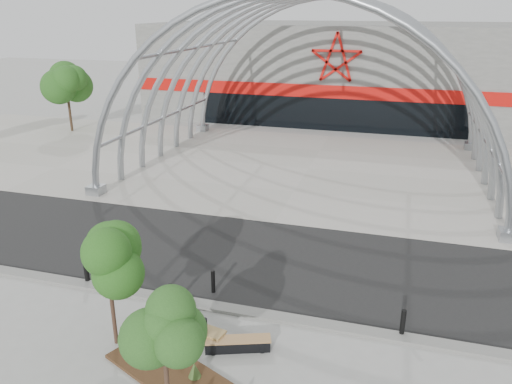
{
  "coord_description": "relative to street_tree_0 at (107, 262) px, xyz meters",
  "views": [
    {
      "loc": [
        5.08,
        -13.4,
        9.35
      ],
      "look_at": [
        0.0,
        4.0,
        2.6
      ],
      "focal_mm": 35.0,
      "sensor_mm": 36.0,
      "label": 1
    }
  ],
  "objects": [
    {
      "name": "street_tree_1",
      "position": [
        2.86,
        -2.35,
        -0.25
      ],
      "size": [
        1.43,
        1.43,
        3.38
      ],
      "color": "#34211A",
      "rests_on": "ground"
    },
    {
      "name": "street_tree_0",
      "position": [
        0.0,
        0.0,
        0.0
      ],
      "size": [
        1.64,
        1.64,
        3.73
      ],
      "color": "#331E18",
      "rests_on": "ground"
    },
    {
      "name": "bench_1",
      "position": [
        3.56,
        0.68,
        -2.48
      ],
      "size": [
        1.95,
        1.05,
        0.4
      ],
      "color": "black",
      "rests_on": "ground"
    },
    {
      "name": "ground",
      "position": [
        2.34,
        2.76,
        -2.68
      ],
      "size": [
        140.0,
        140.0,
        0.0
      ],
      "primitive_type": "plane",
      "color": "#989793",
      "rests_on": "ground"
    },
    {
      "name": "bollard_1",
      "position": [
        1.77,
        3.4,
        -2.25
      ],
      "size": [
        0.14,
        0.14,
        0.87
      ],
      "primitive_type": "cylinder",
      "color": "black",
      "rests_on": "ground"
    },
    {
      "name": "bollard_3",
      "position": [
        2.57,
        0.66,
        -2.23
      ],
      "size": [
        0.14,
        0.14,
        0.89
      ],
      "primitive_type": "cylinder",
      "color": "black",
      "rests_on": "ground"
    },
    {
      "name": "bg_tree_0",
      "position": [
        -17.66,
        22.76,
        1.96
      ],
      "size": [
        3.0,
        3.0,
        6.45
      ],
      "color": "black",
      "rests_on": "ground"
    },
    {
      "name": "road",
      "position": [
        2.34,
        6.26,
        -2.67
      ],
      "size": [
        140.0,
        7.0,
        0.02
      ],
      "primitive_type": "cube",
      "color": "black",
      "rests_on": "ground"
    },
    {
      "name": "arena_building",
      "position": [
        2.34,
        36.21,
        1.31
      ],
      "size": [
        34.0,
        15.24,
        8.0
      ],
      "color": "slate",
      "rests_on": "ground"
    },
    {
      "name": "forecourt",
      "position": [
        2.34,
        18.26,
        -2.66
      ],
      "size": [
        60.0,
        17.0,
        0.04
      ],
      "primitive_type": "cube",
      "color": "#AAA69B",
      "rests_on": "ground"
    },
    {
      "name": "bollard_2",
      "position": [
        0.79,
        2.12,
        -2.23
      ],
      "size": [
        0.14,
        0.14,
        0.9
      ],
      "primitive_type": "cylinder",
      "color": "black",
      "rests_on": "ground"
    },
    {
      "name": "bollard_4",
      "position": [
        8.11,
        2.67,
        -2.22
      ],
      "size": [
        0.15,
        0.15,
        0.92
      ],
      "primitive_type": "cylinder",
      "color": "black",
      "rests_on": "ground"
    },
    {
      "name": "vault_canopy",
      "position": [
        2.34,
        18.26,
        -2.66
      ],
      "size": [
        20.8,
        15.8,
        20.36
      ],
      "color": "#969BA0",
      "rests_on": "ground"
    },
    {
      "name": "planting_bed",
      "position": [
        2.59,
        -0.97,
        -2.55
      ],
      "size": [
        5.16,
        3.42,
        0.53
      ],
      "color": "#342315",
      "rests_on": "ground"
    },
    {
      "name": "kerb",
      "position": [
        2.34,
        2.51,
        -2.62
      ],
      "size": [
        60.0,
        0.5,
        0.12
      ],
      "primitive_type": "cube",
      "color": "slate",
      "rests_on": "ground"
    },
    {
      "name": "bench_0",
      "position": [
        2.03,
        0.86,
        -2.45
      ],
      "size": [
        2.28,
        0.94,
        0.47
      ],
      "color": "black",
      "rests_on": "ground"
    },
    {
      "name": "bollard_0",
      "position": [
        -2.8,
        2.71,
        -2.14
      ],
      "size": [
        0.17,
        0.17,
        1.07
      ],
      "primitive_type": "cylinder",
      "color": "black",
      "rests_on": "ground"
    }
  ]
}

